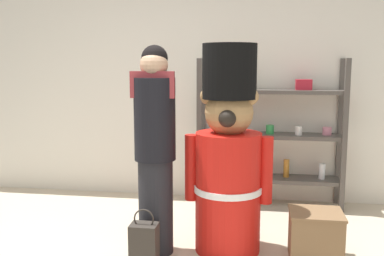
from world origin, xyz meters
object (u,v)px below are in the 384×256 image
at_px(display_crate, 315,235).
at_px(teddy_bear_guard, 228,159).
at_px(merchandise_shelf, 270,133).
at_px(person_shopper, 155,146).
at_px(shopping_bag, 144,244).

bearing_deg(display_crate, teddy_bear_guard, 173.85).
distance_m(merchandise_shelf, display_crate, 1.48).
height_order(merchandise_shelf, teddy_bear_guard, teddy_bear_guard).
height_order(teddy_bear_guard, display_crate, teddy_bear_guard).
height_order(teddy_bear_guard, person_shopper, teddy_bear_guard).
bearing_deg(merchandise_shelf, shopping_bag, -120.47).
distance_m(shopping_bag, display_crate, 1.31).
bearing_deg(teddy_bear_guard, merchandise_shelf, 74.35).
height_order(person_shopper, display_crate, person_shopper).
distance_m(teddy_bear_guard, person_shopper, 0.58).
xyz_separation_m(shopping_bag, display_crate, (1.27, 0.29, 0.03)).
xyz_separation_m(teddy_bear_guard, shopping_bag, (-0.60, -0.36, -0.59)).
relative_size(person_shopper, display_crate, 4.08).
xyz_separation_m(teddy_bear_guard, display_crate, (0.68, -0.07, -0.56)).
relative_size(shopping_bag, display_crate, 1.08).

